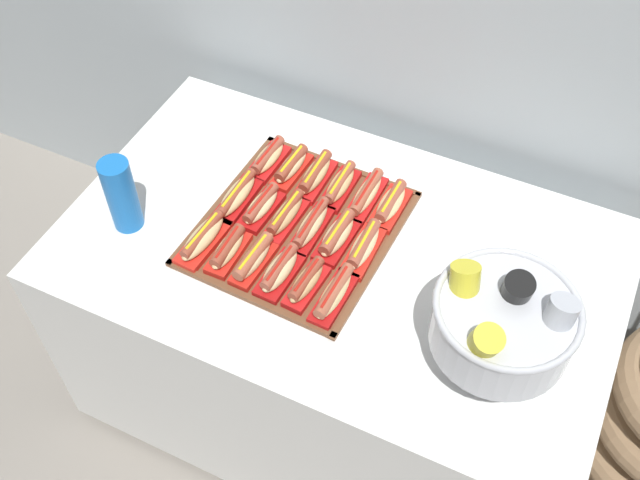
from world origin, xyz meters
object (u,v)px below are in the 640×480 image
object	(u,v)px
hot_dog_4	(306,282)
hot_dog_3	(280,271)
hot_dog_2	(253,259)
hot_dog_11	(364,247)
hot_dog_9	(311,226)
hot_dog_8	(286,216)
hot_dog_14	(315,175)
hot_dog_12	(268,158)
hot_dog_7	(261,206)
hot_dog_10	(337,236)
buffet_table	(337,326)
serving_tray	(299,228)
punch_bowl	(503,323)
hot_dog_0	(203,238)
hot_dog_1	(228,249)
hot_dog_5	(334,294)
hot_dog_15	(340,185)
hot_dog_17	(390,204)
hot_dog_6	(237,196)
hot_dog_13	(291,167)
hot_dog_16	(365,195)
cup_stack	(121,195)

from	to	relation	value
hot_dog_4	hot_dog_3	bearing A→B (deg)	177.65
hot_dog_2	hot_dog_11	distance (m)	0.28
hot_dog_9	hot_dog_3	bearing A→B (deg)	-92.35
hot_dog_8	hot_dog_14	distance (m)	0.17
hot_dog_2	hot_dog_12	bearing A→B (deg)	112.10
hot_dog_2	hot_dog_7	world-z (taller)	hot_dog_2
hot_dog_10	buffet_table	bearing A→B (deg)	-41.07
serving_tray	hot_dog_9	size ratio (longest dim) A/B	2.96
hot_dog_2	punch_bowl	xyz separation A→B (m)	(0.62, -0.00, 0.12)
hot_dog_0	hot_dog_1	world-z (taller)	hot_dog_0
buffet_table	hot_dog_1	distance (m)	0.49
hot_dog_2	hot_dog_11	bearing A→B (deg)	33.91
hot_dog_2	hot_dog_5	distance (m)	0.23
hot_dog_15	hot_dog_17	xyz separation A→B (m)	(0.15, -0.01, 0.00)
hot_dog_10	hot_dog_6	bearing A→B (deg)	177.65
hot_dog_17	buffet_table	bearing A→B (deg)	-112.67
hot_dog_10	hot_dog_12	world-z (taller)	hot_dog_10
buffet_table	hot_dog_13	size ratio (longest dim) A/B	9.05
serving_tray	hot_dog_17	size ratio (longest dim) A/B	3.36
hot_dog_6	hot_dog_11	bearing A→B (deg)	-2.35
hot_dog_0	hot_dog_5	size ratio (longest dim) A/B	1.05
hot_dog_1	hot_dog_10	world-z (taller)	hot_dog_10
serving_tray	hot_dog_8	size ratio (longest dim) A/B	3.15
hot_dog_3	hot_dog_13	world-z (taller)	hot_dog_3
hot_dog_14	punch_bowl	bearing A→B (deg)	-28.75
hot_dog_1	hot_dog_14	distance (m)	0.34
hot_dog_16	cup_stack	bearing A→B (deg)	-148.21
hot_dog_0	hot_dog_3	bearing A→B (deg)	-2.35
hot_dog_2	hot_dog_7	size ratio (longest dim) A/B	1.02
hot_dog_7	hot_dog_8	distance (m)	0.08
hot_dog_16	punch_bowl	size ratio (longest dim) A/B	0.57
hot_dog_1	buffet_table	bearing A→B (deg)	31.22
hot_dog_3	hot_dog_11	xyz separation A→B (m)	(0.16, 0.16, -0.00)
hot_dog_5	hot_dog_12	size ratio (longest dim) A/B	1.14
serving_tray	hot_dog_8	distance (m)	0.05
hot_dog_11	hot_dog_16	world-z (taller)	hot_dog_11
hot_dog_2	punch_bowl	world-z (taller)	punch_bowl
hot_dog_6	hot_dog_10	distance (m)	0.30
hot_dog_5	hot_dog_17	bearing A→B (deg)	87.65
serving_tray	hot_dog_7	size ratio (longest dim) A/B	3.46
hot_dog_6	punch_bowl	distance (m)	0.79
hot_dog_12	hot_dog_14	xyz separation A→B (m)	(0.15, -0.01, 0.00)
hot_dog_11	hot_dog_16	bearing A→B (deg)	112.10
hot_dog_4	hot_dog_12	xyz separation A→B (m)	(-0.29, 0.34, -0.00)
hot_dog_3	hot_dog_15	xyz separation A→B (m)	(0.01, 0.33, -0.00)
hot_dog_1	hot_dog_9	world-z (taller)	hot_dog_9
hot_dog_12	hot_dog_14	size ratio (longest dim) A/B	0.92
hot_dog_16	hot_dog_17	distance (m)	0.08
hot_dog_8	hot_dog_5	bearing A→B (deg)	-38.60
hot_dog_1	hot_dog_15	size ratio (longest dim) A/B	0.94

